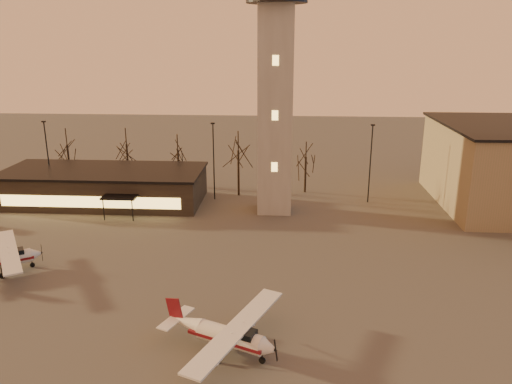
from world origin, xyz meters
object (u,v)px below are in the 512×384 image
(control_tower, at_px, (276,75))
(cessna_rear, at_px, (6,262))
(terminal, at_px, (104,186))
(cessna_front, at_px, (232,340))

(control_tower, height_order, cessna_rear, control_tower)
(terminal, distance_m, cessna_rear, 20.75)
(cessna_front, xyz_separation_m, cessna_rear, (-21.74, 10.99, -0.04))
(terminal, relative_size, cessna_rear, 2.57)
(cessna_rear, bearing_deg, control_tower, 5.49)
(terminal, xyz_separation_m, cessna_front, (20.02, -31.64, -1.10))
(terminal, xyz_separation_m, cessna_rear, (-1.72, -20.65, -1.13))
(terminal, bearing_deg, cessna_front, -57.69)
(cessna_front, bearing_deg, cessna_rear, 176.26)
(cessna_front, distance_m, cessna_rear, 24.36)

